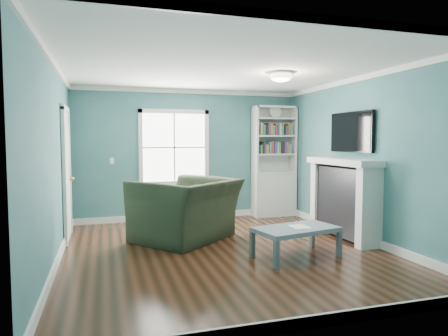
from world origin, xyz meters
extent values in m
plane|color=black|center=(0.00, 0.00, 0.00)|extent=(5.00, 5.00, 0.00)
plane|color=#2D6066|center=(0.00, 2.50, 1.30)|extent=(4.50, 0.00, 4.50)
plane|color=#2D6066|center=(0.00, -2.50, 1.30)|extent=(4.50, 0.00, 4.50)
plane|color=#2D6066|center=(-2.25, 0.00, 1.30)|extent=(0.00, 5.00, 5.00)
plane|color=#2D6066|center=(2.25, 0.00, 1.30)|extent=(0.00, 5.00, 5.00)
plane|color=white|center=(0.00, 0.00, 2.60)|extent=(5.00, 5.00, 0.00)
cube|color=white|center=(0.00, 2.48, 0.06)|extent=(4.50, 0.03, 0.12)
cube|color=white|center=(0.00, -2.48, 0.06)|extent=(4.50, 0.03, 0.12)
cube|color=white|center=(-2.23, 0.00, 0.06)|extent=(0.03, 5.00, 0.12)
cube|color=white|center=(2.23, 0.00, 0.06)|extent=(0.03, 5.00, 0.12)
cube|color=white|center=(0.00, 2.48, 2.56)|extent=(4.50, 0.04, 0.08)
cube|color=white|center=(0.00, -2.48, 2.56)|extent=(4.50, 0.04, 0.08)
cube|color=white|center=(-2.23, 0.00, 2.56)|extent=(0.04, 5.00, 0.08)
cube|color=white|center=(2.23, 0.00, 2.56)|extent=(0.04, 5.00, 0.08)
cube|color=white|center=(-0.30, 2.50, 1.45)|extent=(1.24, 0.01, 1.34)
cube|color=white|center=(-0.96, 2.48, 1.45)|extent=(0.08, 0.06, 1.50)
cube|color=white|center=(0.36, 2.48, 1.45)|extent=(0.08, 0.06, 1.50)
cube|color=white|center=(-0.30, 2.48, 0.74)|extent=(1.40, 0.06, 0.08)
cube|color=white|center=(-0.30, 2.48, 2.16)|extent=(1.40, 0.06, 0.08)
cube|color=white|center=(-0.30, 2.48, 1.45)|extent=(1.24, 0.03, 0.03)
cube|color=white|center=(-0.30, 2.48, 1.45)|extent=(0.03, 0.03, 1.34)
cube|color=silver|center=(1.77, 2.30, 0.45)|extent=(0.90, 0.35, 0.90)
cube|color=silver|center=(1.34, 2.30, 1.60)|extent=(0.04, 0.35, 1.40)
cube|color=silver|center=(2.20, 2.30, 1.60)|extent=(0.04, 0.35, 1.40)
cube|color=silver|center=(1.77, 2.46, 1.60)|extent=(0.90, 0.02, 1.40)
cube|color=silver|center=(1.77, 2.30, 2.28)|extent=(0.90, 0.35, 0.04)
cube|color=silver|center=(1.77, 2.30, 0.92)|extent=(0.84, 0.33, 0.03)
cube|color=silver|center=(1.77, 2.30, 1.30)|extent=(0.84, 0.33, 0.03)
cube|color=silver|center=(1.77, 2.30, 1.68)|extent=(0.84, 0.33, 0.03)
cube|color=silver|center=(1.77, 2.30, 2.04)|extent=(0.84, 0.33, 0.03)
cube|color=#33723F|center=(1.77, 2.28, 1.43)|extent=(0.70, 0.25, 0.22)
cube|color=black|center=(1.77, 2.28, 1.81)|extent=(0.70, 0.25, 0.22)
cylinder|color=beige|center=(1.77, 2.25, 2.19)|extent=(0.26, 0.06, 0.26)
cube|color=black|center=(2.09, 0.20, 0.60)|extent=(0.30, 1.20, 1.10)
cube|color=black|center=(2.07, 0.20, 0.40)|extent=(0.22, 0.65, 0.70)
cube|color=silver|center=(2.07, -0.47, 0.60)|extent=(0.36, 0.16, 1.20)
cube|color=silver|center=(2.07, 0.87, 0.60)|extent=(0.36, 0.16, 1.20)
cube|color=silver|center=(2.05, 0.20, 1.25)|extent=(0.44, 1.58, 0.10)
cube|color=black|center=(2.20, 0.20, 1.72)|extent=(0.06, 1.10, 0.65)
cube|color=silver|center=(-2.23, 1.40, 1.02)|extent=(0.04, 0.80, 2.05)
cube|color=white|center=(-2.22, 0.95, 1.02)|extent=(0.05, 0.08, 2.13)
cube|color=white|center=(-2.22, 1.85, 1.02)|extent=(0.05, 0.08, 2.13)
cube|color=white|center=(-2.22, 1.40, 2.09)|extent=(0.05, 0.98, 0.08)
sphere|color=#BF8C3F|center=(-2.17, 1.70, 0.95)|extent=(0.07, 0.07, 0.07)
ellipsoid|color=white|center=(0.90, 0.10, 2.54)|extent=(0.34, 0.34, 0.15)
cylinder|color=white|center=(0.90, 0.10, 2.58)|extent=(0.38, 0.38, 0.03)
cube|color=white|center=(-1.50, 2.48, 1.20)|extent=(0.08, 0.01, 0.12)
imported|color=black|center=(-0.40, 0.82, 0.65)|extent=(1.77, 1.71, 1.31)
cube|color=#525B62|center=(0.39, -0.92, 0.17)|extent=(0.07, 0.07, 0.35)
cube|color=#525B62|center=(1.43, -0.70, 0.17)|extent=(0.07, 0.07, 0.35)
cube|color=#525B62|center=(0.28, -0.38, 0.17)|extent=(0.07, 0.07, 0.35)
cube|color=#525B62|center=(1.31, -0.16, 0.17)|extent=(0.07, 0.07, 0.35)
cube|color=slate|center=(0.85, -0.54, 0.38)|extent=(1.22, 0.83, 0.06)
cube|color=white|center=(0.91, -0.53, 0.41)|extent=(0.24, 0.30, 0.00)
camera|label=1|loc=(-1.64, -5.40, 1.59)|focal=32.00mm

